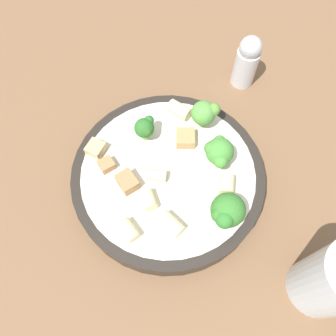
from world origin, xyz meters
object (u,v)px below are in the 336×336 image
at_px(chicken_chunk_1, 127,182).
at_px(chicken_chunk_2, 107,165).
at_px(rigatoni_3, 149,200).
at_px(chicken_chunk_0, 96,149).
at_px(rigatoni_2, 179,110).
at_px(chicken_chunk_3, 185,138).
at_px(broccoli_floret_0, 227,211).
at_px(rigatoni_5, 156,173).
at_px(broccoli_floret_1, 145,128).
at_px(rigatoni_4, 129,230).
at_px(drinking_glass, 332,282).
at_px(broccoli_floret_3, 219,152).
at_px(rigatoni_1, 172,224).
at_px(broccoli_floret_2, 205,112).
at_px(rigatoni_0, 227,185).
at_px(pasta_bowl, 168,176).
at_px(pepper_shaker, 247,61).

height_order(chicken_chunk_1, chicken_chunk_2, chicken_chunk_1).
bearing_deg(rigatoni_3, chicken_chunk_0, -75.92).
relative_size(rigatoni_2, chicken_chunk_3, 1.22).
relative_size(broccoli_floret_0, chicken_chunk_2, 2.51).
xyz_separation_m(rigatoni_5, chicken_chunk_2, (0.05, -0.04, -0.00)).
bearing_deg(chicken_chunk_2, broccoli_floret_1, -167.58).
distance_m(rigatoni_4, chicken_chunk_1, 0.06).
distance_m(chicken_chunk_0, chicken_chunk_2, 0.03).
height_order(rigatoni_4, drinking_glass, drinking_glass).
relative_size(broccoli_floret_3, rigatoni_2, 1.32).
height_order(rigatoni_3, rigatoni_5, rigatoni_3).
height_order(broccoli_floret_3, rigatoni_1, broccoli_floret_3).
xyz_separation_m(broccoli_floret_2, rigatoni_2, (0.02, -0.03, -0.02)).
xyz_separation_m(broccoli_floret_2, rigatoni_5, (0.09, 0.04, -0.02)).
relative_size(broccoli_floret_3, rigatoni_4, 1.62).
bearing_deg(rigatoni_2, rigatoni_3, 43.07).
height_order(rigatoni_0, rigatoni_2, same).
relative_size(broccoli_floret_0, rigatoni_4, 1.84).
height_order(rigatoni_2, chicken_chunk_3, rigatoni_2).
bearing_deg(chicken_chunk_1, broccoli_floret_2, -167.39).
bearing_deg(drinking_glass, pasta_bowl, -69.09).
distance_m(broccoli_floret_0, pepper_shaker, 0.24).
height_order(chicken_chunk_1, drinking_glass, drinking_glass).
xyz_separation_m(chicken_chunk_1, chicken_chunk_2, (0.01, -0.03, -0.00)).
xyz_separation_m(broccoli_floret_0, chicken_chunk_3, (-0.02, -0.11, -0.02)).
xyz_separation_m(rigatoni_0, chicken_chunk_0, (0.11, -0.12, -0.00)).
distance_m(rigatoni_4, chicken_chunk_3, 0.14).
distance_m(broccoli_floret_1, chicken_chunk_2, 0.07).
bearing_deg(pepper_shaker, chicken_chunk_1, 18.93).
bearing_deg(rigatoni_4, rigatoni_0, 175.34).
distance_m(broccoli_floret_3, rigatoni_4, 0.14).
bearing_deg(rigatoni_4, broccoli_floret_3, -169.25).
relative_size(rigatoni_1, chicken_chunk_1, 1.14).
bearing_deg(broccoli_floret_3, rigatoni_2, -88.16).
bearing_deg(rigatoni_0, rigatoni_1, 5.60).
bearing_deg(broccoli_floret_0, broccoli_floret_1, -80.82).
height_order(chicken_chunk_2, pepper_shaker, pepper_shaker).
distance_m(broccoli_floret_0, drinking_glass, 0.12).
xyz_separation_m(rigatoni_0, chicken_chunk_1, (0.10, -0.06, -0.00)).
bearing_deg(rigatoni_2, chicken_chunk_0, -1.62).
height_order(rigatoni_4, chicken_chunk_1, same).
relative_size(rigatoni_0, rigatoni_2, 0.76).
bearing_deg(rigatoni_2, rigatoni_4, 39.87).
bearing_deg(chicken_chunk_1, chicken_chunk_2, -72.25).
height_order(broccoli_floret_3, pepper_shaker, pepper_shaker).
height_order(chicken_chunk_2, chicken_chunk_3, chicken_chunk_3).
distance_m(rigatoni_3, chicken_chunk_2, 0.07).
height_order(drinking_glass, pepper_shaker, drinking_glass).
bearing_deg(chicken_chunk_1, rigatoni_5, 168.75).
bearing_deg(rigatoni_2, broccoli_floret_2, 122.36).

